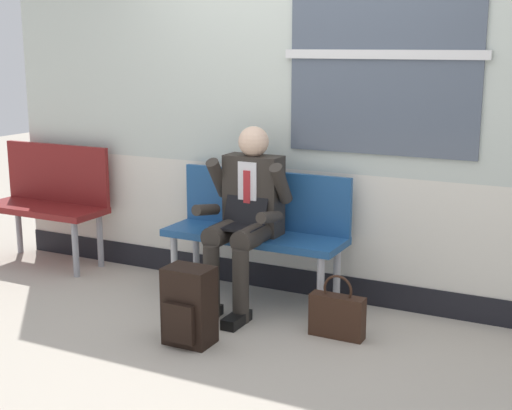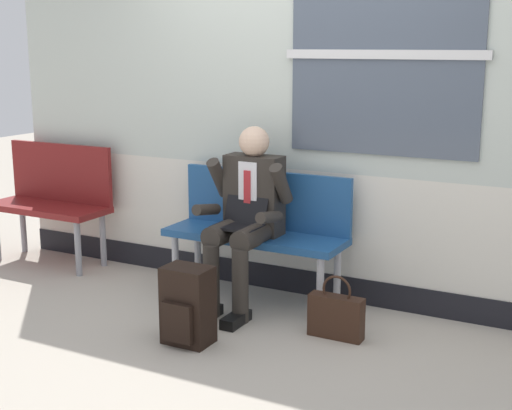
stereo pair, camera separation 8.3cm
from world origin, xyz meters
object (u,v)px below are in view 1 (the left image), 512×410
(bench_empty, at_px, (50,196))
(person_seated, at_px, (245,213))
(backpack, at_px, (189,307))
(bench_with_person, at_px, (258,224))
(handbag, at_px, (337,315))

(bench_empty, bearing_deg, person_seated, -6.05)
(person_seated, height_order, backpack, person_seated)
(person_seated, bearing_deg, backpack, -90.33)
(bench_empty, bearing_deg, bench_with_person, -0.16)
(bench_with_person, height_order, bench_empty, bench_empty)
(handbag, bearing_deg, bench_empty, 170.98)
(person_seated, relative_size, handbag, 3.08)
(bench_with_person, height_order, person_seated, person_seated)
(bench_empty, relative_size, backpack, 2.18)
(person_seated, xyz_separation_m, handbag, (0.76, -0.22, -0.52))
(bench_empty, xyz_separation_m, handbag, (2.70, -0.43, -0.42))
(bench_with_person, height_order, handbag, bench_with_person)
(bench_with_person, bearing_deg, backpack, -90.26)
(bench_empty, bearing_deg, handbag, -9.02)
(person_seated, distance_m, handbag, 0.95)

